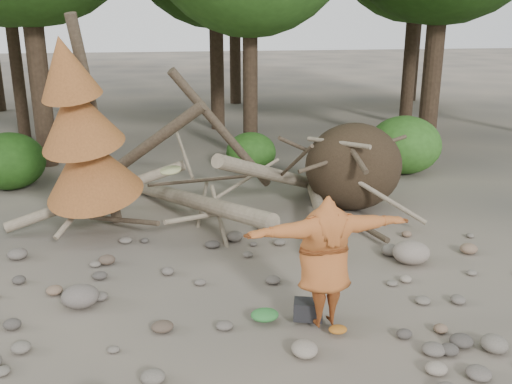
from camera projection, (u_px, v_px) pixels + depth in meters
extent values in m
plane|color=#514C44|center=(278.00, 308.00, 8.71)|extent=(120.00, 120.00, 0.00)
ellipsoid|color=#332619|center=(353.00, 167.00, 12.86)|extent=(2.20, 1.87, 1.98)
cylinder|color=gray|center=(196.00, 202.00, 11.87)|extent=(2.61, 5.11, 1.08)
cylinder|color=gray|center=(276.00, 175.00, 12.51)|extent=(3.18, 3.71, 1.90)
cylinder|color=brown|center=(136.00, 154.00, 12.27)|extent=(3.08, 1.91, 2.49)
cylinder|color=gray|center=(319.00, 207.00, 12.14)|extent=(1.13, 4.98, 0.43)
cylinder|color=brown|center=(223.00, 131.00, 12.63)|extent=(2.39, 1.03, 2.89)
cylinder|color=gray|center=(98.00, 195.00, 11.80)|extent=(3.71, 0.86, 1.20)
cylinder|color=#4C3F30|center=(123.00, 220.00, 11.52)|extent=(1.52, 1.70, 0.49)
cylinder|color=gray|center=(248.00, 178.00, 12.64)|extent=(1.57, 0.85, 0.69)
cylinder|color=#4C3F30|center=(313.00, 153.00, 13.23)|extent=(1.92, 1.25, 1.10)
cylinder|color=gray|center=(184.00, 152.00, 12.02)|extent=(0.37, 1.42, 0.85)
cylinder|color=#4C3F30|center=(350.00, 219.00, 12.01)|extent=(0.79, 2.54, 0.12)
cylinder|color=gray|center=(208.00, 215.00, 11.37)|extent=(1.78, 1.11, 0.29)
cylinder|color=#4C3F30|center=(96.00, 125.00, 11.17)|extent=(0.67, 1.13, 4.35)
cone|color=brown|center=(89.00, 164.00, 11.07)|extent=(2.06, 2.13, 1.86)
cone|color=brown|center=(77.00, 115.00, 10.55)|extent=(1.71, 1.78, 1.65)
cone|color=brown|center=(65.00, 66.00, 10.09)|extent=(1.23, 1.30, 1.41)
cylinder|color=#38281C|center=(31.00, 6.00, 15.52)|extent=(0.56, 0.56, 8.96)
cylinder|color=#38281C|center=(250.00, 39.00, 16.44)|extent=(0.44, 0.44, 7.14)
cylinder|color=#38281C|center=(12.00, 29.00, 19.27)|extent=(0.42, 0.42, 7.56)
cylinder|color=#38281C|center=(216.00, 13.00, 20.86)|extent=(0.52, 0.52, 8.54)
cylinder|color=#38281C|center=(413.00, 19.00, 21.70)|extent=(0.50, 0.50, 8.12)
cylinder|color=#38281C|center=(235.00, 11.00, 26.98)|extent=(0.54, 0.54, 8.75)
cylinder|color=#38281C|center=(417.00, 21.00, 28.04)|extent=(0.46, 0.46, 7.84)
ellipsoid|color=#1F4712|center=(9.00, 161.00, 14.42)|extent=(1.80, 1.80, 1.44)
ellipsoid|color=#295A1A|center=(251.00, 152.00, 16.00)|extent=(1.40, 1.40, 1.12)
ellipsoid|color=#336A21|center=(405.00, 145.00, 15.82)|extent=(2.00, 2.00, 1.60)
imported|color=#A75525|center=(325.00, 261.00, 7.88)|extent=(2.40, 0.85, 1.91)
cylinder|color=#90905B|center=(171.00, 170.00, 7.23)|extent=(0.34, 0.34, 0.08)
cube|color=black|center=(308.00, 313.00, 8.28)|extent=(0.48, 0.38, 0.28)
ellipsoid|color=#2C7031|center=(265.00, 318.00, 8.28)|extent=(0.41, 0.34, 0.15)
ellipsoid|color=#9E5B1B|center=(338.00, 333.00, 7.95)|extent=(0.26, 0.22, 0.10)
ellipsoid|color=gray|center=(411.00, 252.00, 10.22)|extent=(0.68, 0.61, 0.41)
ellipsoid|color=#665C55|center=(80.00, 296.00, 8.71)|extent=(0.57, 0.51, 0.34)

